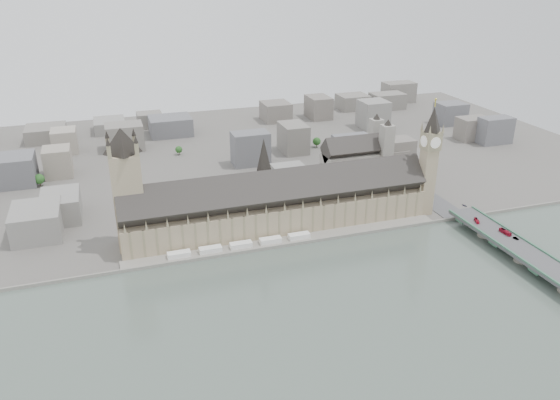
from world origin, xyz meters
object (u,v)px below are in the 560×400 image
object	(u,v)px
westminster_bridge	(516,251)
car_silver	(516,238)
red_bus_south	(505,232)
red_bus_north	(477,221)
palace_of_westminster	(278,205)
victoria_tower	(127,183)
car_approach	(465,206)
westminster_abbey	(357,161)
elizabeth_tower	(430,153)

from	to	relation	value
westminster_bridge	car_silver	distance (m)	12.72
red_bus_south	red_bus_north	bearing A→B (deg)	104.12
palace_of_westminster	car_silver	xyz separation A→B (m)	(168.43, -97.94, -11.69)
red_bus_north	car_silver	world-z (taller)	red_bus_north
palace_of_westminster	car_silver	size ratio (longest dim) A/B	56.93
palace_of_westminster	victoria_tower	xyz separation A→B (m)	(-122.00, 6.30, 32.50)
victoria_tower	red_bus_south	size ratio (longest dim) A/B	8.47
westminster_bridge	car_approach	xyz separation A→B (m)	(6.81, 76.97, 5.77)
westminster_bridge	red_bus_north	bearing A→B (deg)	94.41
palace_of_westminster	car_approach	xyz separation A→B (m)	(168.81, -30.23, -11.81)
palace_of_westminster	westminster_bridge	size ratio (longest dim) A/B	0.82
westminster_abbey	car_approach	xyz separation A→B (m)	(57.88, -105.53, -14.19)
westminster_bridge	westminster_abbey	world-z (taller)	westminster_abbey
elizabeth_tower	westminster_bridge	distance (m)	111.81
westminster_bridge	red_bus_south	distance (m)	21.49
victoria_tower	car_approach	world-z (taller)	victoria_tower
palace_of_westminster	westminster_bridge	distance (m)	195.05
palace_of_westminster	car_approach	distance (m)	171.90
westminster_abbey	red_bus_south	size ratio (longest dim) A/B	5.76
westminster_bridge	car_silver	xyz separation A→B (m)	(6.43, 9.26, 5.89)
victoria_tower	car_approach	distance (m)	296.42
palace_of_westminster	victoria_tower	world-z (taller)	victoria_tower
victoria_tower	westminster_bridge	xyz separation A→B (m)	(284.00, -113.50, -50.08)
victoria_tower	red_bus_north	size ratio (longest dim) A/B	10.59
red_bus_south	car_silver	bearing A→B (deg)	-83.62
palace_of_westminster	elizabeth_tower	distance (m)	142.94
red_bus_north	red_bus_south	xyz separation A→B (m)	(8.14, -25.88, 0.33)
elizabeth_tower	car_silver	distance (m)	102.85
victoria_tower	red_bus_south	world-z (taller)	victoria_tower
elizabeth_tower	red_bus_north	distance (m)	71.13
westminster_abbey	car_silver	xyz separation A→B (m)	(57.50, -173.24, -14.06)
victoria_tower	westminster_abbey	bearing A→B (deg)	16.50
red_bus_north	palace_of_westminster	bearing A→B (deg)	-179.46
palace_of_westminster	car_silver	world-z (taller)	palace_of_westminster
westminster_bridge	red_bus_north	world-z (taller)	red_bus_north
palace_of_westminster	westminster_bridge	world-z (taller)	palace_of_westminster
car_silver	westminster_abbey	bearing A→B (deg)	89.82
red_bus_north	westminster_bridge	bearing A→B (deg)	-63.85
westminster_bridge	palace_of_westminster	bearing A→B (deg)	146.51
red_bus_north	car_approach	distance (m)	32.90
elizabeth_tower	westminster_abbey	distance (m)	96.91
westminster_abbey	red_bus_south	world-z (taller)	westminster_abbey
red_bus_south	car_approach	distance (m)	57.16
westminster_abbey	red_bus_north	world-z (taller)	westminster_abbey
car_silver	palace_of_westminster	bearing A→B (deg)	131.28
elizabeth_tower	car_silver	size ratio (longest dim) A/B	23.09
elizabeth_tower	car_approach	bearing A→B (deg)	-31.03
car_approach	victoria_tower	bearing A→B (deg)	150.48
westminster_abbey	westminster_bridge	bearing A→B (deg)	-74.36
westminster_bridge	elizabeth_tower	bearing A→B (deg)	104.11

